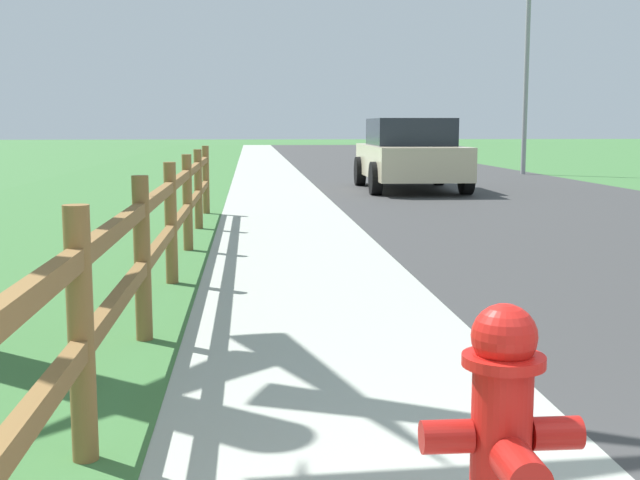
% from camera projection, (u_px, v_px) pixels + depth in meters
% --- Properties ---
extents(ground_plane, '(120.00, 120.00, 0.00)m').
position_uv_depth(ground_plane, '(299.00, 171.00, 26.05)').
color(ground_plane, '#3B6D37').
extents(road_asphalt, '(7.00, 66.00, 0.01)m').
position_uv_depth(road_asphalt, '(397.00, 167.00, 28.32)').
color(road_asphalt, '#373737').
rests_on(road_asphalt, ground).
extents(curb_concrete, '(6.00, 66.00, 0.01)m').
position_uv_depth(curb_concrete, '(206.00, 168.00, 27.77)').
color(curb_concrete, '#9FA599').
rests_on(curb_concrete, ground).
extents(grass_verge, '(5.00, 66.00, 0.00)m').
position_uv_depth(grass_verge, '(162.00, 168.00, 27.65)').
color(grass_verge, '#3B6D37').
rests_on(grass_verge, ground).
extents(fire_hydrant, '(0.51, 0.43, 0.87)m').
position_uv_depth(fire_hydrant, '(502.00, 438.00, 2.59)').
color(fire_hydrant, red).
rests_on(fire_hydrant, ground).
extents(rail_fence, '(0.11, 12.08, 1.10)m').
position_uv_depth(rail_fence, '(171.00, 214.00, 7.37)').
color(rail_fence, brown).
rests_on(rail_fence, ground).
extents(parked_suv_beige, '(2.16, 4.42, 1.58)m').
position_uv_depth(parked_suv_beige, '(410.00, 154.00, 18.26)').
color(parked_suv_beige, '#C6B793').
rests_on(parked_suv_beige, ground).
extents(street_lamp, '(1.17, 0.20, 6.13)m').
position_uv_depth(street_lamp, '(531.00, 47.00, 23.74)').
color(street_lamp, gray).
rests_on(street_lamp, ground).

